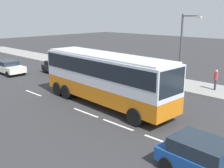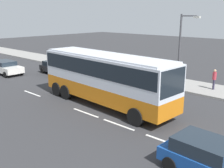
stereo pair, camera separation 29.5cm
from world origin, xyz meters
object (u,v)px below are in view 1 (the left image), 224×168
object	(u,v)px
car_white_minivan	(8,67)
car_black_sedan	(57,67)
coach_bus	(105,74)
pedestrian_near_curb	(216,78)
street_lamp	(183,47)
car_blue_saloon	(207,158)

from	to	relation	value
car_white_minivan	car_black_sedan	bearing A→B (deg)	42.46
coach_bus	pedestrian_near_curb	size ratio (longest dim) A/B	6.49
street_lamp	pedestrian_near_curb	bearing A→B (deg)	38.23
coach_bus	car_blue_saloon	xyz separation A→B (m)	(9.05, -3.37, -1.48)
coach_bus	car_black_sedan	distance (m)	11.91
coach_bus	street_lamp	xyz separation A→B (m)	(2.00, 7.03, 1.49)
coach_bus	car_white_minivan	size ratio (longest dim) A/B	2.48
pedestrian_near_curb	street_lamp	world-z (taller)	street_lamp
car_blue_saloon	pedestrian_near_curb	size ratio (longest dim) A/B	2.41
car_white_minivan	street_lamp	distance (m)	18.80
coach_bus	street_lamp	distance (m)	7.46
car_black_sedan	coach_bus	bearing A→B (deg)	-13.69
car_black_sedan	car_blue_saloon	distance (m)	21.46
pedestrian_near_curb	car_black_sedan	bearing A→B (deg)	165.06
car_white_minivan	street_lamp	world-z (taller)	street_lamp
coach_bus	pedestrian_near_curb	bearing A→B (deg)	67.50
street_lamp	car_black_sedan	bearing A→B (deg)	-165.89
pedestrian_near_curb	street_lamp	xyz separation A→B (m)	(-2.27, -1.79, 2.60)
coach_bus	car_blue_saloon	distance (m)	9.77
car_blue_saloon	street_lamp	distance (m)	12.91
car_blue_saloon	pedestrian_near_curb	bearing A→B (deg)	114.12
coach_bus	car_blue_saloon	size ratio (longest dim) A/B	2.70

